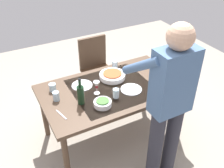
% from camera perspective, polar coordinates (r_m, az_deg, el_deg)
% --- Properties ---
extents(ground_plane, '(6.00, 6.00, 0.00)m').
position_cam_1_polar(ground_plane, '(3.32, 0.00, -11.09)').
color(ground_plane, '#9E9384').
extents(dining_table, '(1.56, 0.92, 0.72)m').
position_cam_1_polar(dining_table, '(2.90, 0.00, -1.97)').
color(dining_table, '#4C3828').
rests_on(dining_table, ground_plane).
extents(chair_near, '(0.40, 0.40, 0.91)m').
position_cam_1_polar(chair_near, '(3.67, -3.59, 4.14)').
color(chair_near, '#352114').
rests_on(chair_near, ground_plane).
extents(person_server, '(0.42, 0.61, 1.69)m').
position_cam_1_polar(person_server, '(2.32, 12.39, -3.72)').
color(person_server, '#2D2D38').
rests_on(person_server, ground_plane).
extents(wine_bottle, '(0.07, 0.07, 0.30)m').
position_cam_1_polar(wine_bottle, '(2.59, -6.92, -2.27)').
color(wine_bottle, black).
rests_on(wine_bottle, dining_table).
extents(wine_glass_left, '(0.07, 0.07, 0.15)m').
position_cam_1_polar(wine_glass_left, '(2.71, -3.42, -0.31)').
color(wine_glass_left, white).
rests_on(wine_glass_left, dining_table).
extents(wine_glass_right, '(0.07, 0.07, 0.15)m').
position_cam_1_polar(wine_glass_right, '(2.97, 14.31, 1.83)').
color(wine_glass_right, white).
rests_on(wine_glass_right, dining_table).
extents(water_cup_near_left, '(0.07, 0.07, 0.10)m').
position_cam_1_polar(water_cup_near_left, '(3.19, 0.63, 4.26)').
color(water_cup_near_left, silver).
rests_on(water_cup_near_left, dining_table).
extents(water_cup_near_right, '(0.07, 0.07, 0.09)m').
position_cam_1_polar(water_cup_near_right, '(2.86, -12.96, -0.73)').
color(water_cup_near_right, silver).
rests_on(water_cup_near_right, dining_table).
extents(water_cup_far_left, '(0.07, 0.07, 0.10)m').
position_cam_1_polar(water_cup_far_left, '(2.71, -12.20, -2.62)').
color(water_cup_far_left, silver).
rests_on(water_cup_far_left, dining_table).
extents(water_cup_far_right, '(0.07, 0.07, 0.10)m').
position_cam_1_polar(water_cup_far_right, '(2.69, 0.88, -2.06)').
color(water_cup_far_right, silver).
rests_on(water_cup_far_right, dining_table).
extents(serving_bowl_pasta, '(0.30, 0.30, 0.07)m').
position_cam_1_polar(serving_bowl_pasta, '(3.01, 0.08, 1.89)').
color(serving_bowl_pasta, silver).
rests_on(serving_bowl_pasta, dining_table).
extents(side_bowl_salad, '(0.18, 0.18, 0.07)m').
position_cam_1_polar(side_bowl_salad, '(2.59, -2.08, -4.21)').
color(side_bowl_salad, silver).
rests_on(side_bowl_salad, dining_table).
extents(dinner_plate_near, '(0.23, 0.23, 0.01)m').
position_cam_1_polar(dinner_plate_near, '(2.83, 4.24, -1.20)').
color(dinner_plate_near, silver).
rests_on(dinner_plate_near, dining_table).
extents(dinner_plate_far, '(0.23, 0.23, 0.01)m').
position_cam_1_polar(dinner_plate_far, '(2.90, -6.60, -0.31)').
color(dinner_plate_far, silver).
rests_on(dinner_plate_far, dining_table).
extents(table_knife, '(0.09, 0.19, 0.00)m').
position_cam_1_polar(table_knife, '(2.94, 9.37, -0.13)').
color(table_knife, silver).
rests_on(table_knife, dining_table).
extents(table_fork, '(0.06, 0.18, 0.00)m').
position_cam_1_polar(table_fork, '(2.54, -11.10, -6.62)').
color(table_fork, silver).
rests_on(table_fork, dining_table).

